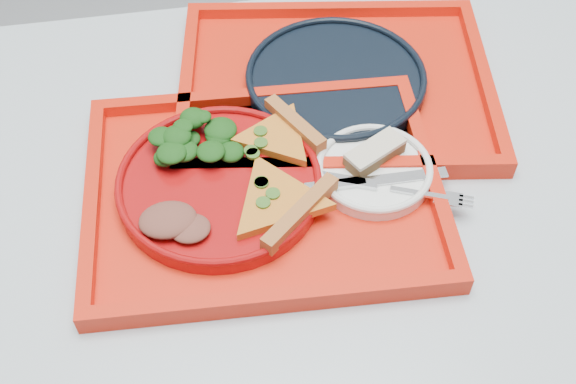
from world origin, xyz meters
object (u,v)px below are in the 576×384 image
object	(u,v)px
dinner_plate	(220,185)
navy_plate	(336,80)
tray_far	(335,88)
tray_main	(264,193)
dessert_bar	(375,153)

from	to	relation	value
dinner_plate	navy_plate	distance (m)	0.25
tray_far	dinner_plate	xyz separation A→B (m)	(-0.19, -0.17, 0.02)
tray_main	dessert_bar	bearing A→B (deg)	9.47
tray_main	dessert_bar	xyz separation A→B (m)	(0.15, 0.02, 0.03)
dinner_plate	dessert_bar	bearing A→B (deg)	1.73
dessert_bar	dinner_plate	bearing A→B (deg)	153.05
navy_plate	tray_main	bearing A→B (deg)	-126.62
navy_plate	dessert_bar	xyz separation A→B (m)	(0.02, -0.16, 0.02)
tray_main	dinner_plate	distance (m)	0.06
tray_far	dessert_bar	distance (m)	0.17
navy_plate	dinner_plate	bearing A→B (deg)	-138.01
tray_far	tray_main	bearing A→B (deg)	-117.84
tray_main	dessert_bar	world-z (taller)	dessert_bar
tray_far	navy_plate	distance (m)	0.01
dinner_plate	dessert_bar	size ratio (longest dim) A/B	2.99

